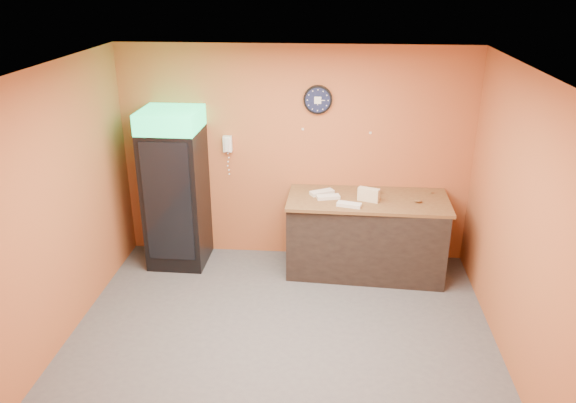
# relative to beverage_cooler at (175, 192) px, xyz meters

# --- Properties ---
(floor) EXTENTS (4.50, 4.50, 0.00)m
(floor) POSITION_rel_beverage_cooler_xyz_m (1.50, -1.60, -1.00)
(floor) COLOR #47474C
(floor) RESTS_ON ground
(back_wall) EXTENTS (4.50, 0.02, 2.80)m
(back_wall) POSITION_rel_beverage_cooler_xyz_m (1.50, 0.40, 0.40)
(back_wall) COLOR #AD5830
(back_wall) RESTS_ON floor
(left_wall) EXTENTS (0.02, 4.00, 2.80)m
(left_wall) POSITION_rel_beverage_cooler_xyz_m (-0.75, -1.60, 0.40)
(left_wall) COLOR #AD5830
(left_wall) RESTS_ON floor
(right_wall) EXTENTS (0.02, 4.00, 2.80)m
(right_wall) POSITION_rel_beverage_cooler_xyz_m (3.75, -1.60, 0.40)
(right_wall) COLOR #AD5830
(right_wall) RESTS_ON floor
(ceiling) EXTENTS (4.50, 4.00, 0.02)m
(ceiling) POSITION_rel_beverage_cooler_xyz_m (1.50, -1.60, 1.80)
(ceiling) COLOR white
(ceiling) RESTS_ON back_wall
(beverage_cooler) EXTENTS (0.73, 0.74, 2.05)m
(beverage_cooler) POSITION_rel_beverage_cooler_xyz_m (0.00, 0.00, 0.00)
(beverage_cooler) COLOR black
(beverage_cooler) RESTS_ON floor
(prep_counter) EXTENTS (1.98, 0.97, 0.97)m
(prep_counter) POSITION_rel_beverage_cooler_xyz_m (2.44, -0.03, -0.52)
(prep_counter) COLOR black
(prep_counter) RESTS_ON floor
(wall_clock) EXTENTS (0.36, 0.06, 0.36)m
(wall_clock) POSITION_rel_beverage_cooler_xyz_m (1.78, 0.37, 1.13)
(wall_clock) COLOR black
(wall_clock) RESTS_ON back_wall
(wall_phone) EXTENTS (0.11, 0.10, 0.21)m
(wall_phone) POSITION_rel_beverage_cooler_xyz_m (0.64, 0.34, 0.54)
(wall_phone) COLOR white
(wall_phone) RESTS_ON back_wall
(butcher_paper) EXTENTS (2.00, 0.95, 0.04)m
(butcher_paper) POSITION_rel_beverage_cooler_xyz_m (2.44, -0.03, -0.02)
(butcher_paper) COLOR brown
(butcher_paper) RESTS_ON prep_counter
(sub_roll_stack) EXTENTS (0.27, 0.17, 0.16)m
(sub_roll_stack) POSITION_rel_beverage_cooler_xyz_m (2.43, -0.12, 0.08)
(sub_roll_stack) COLOR beige
(sub_roll_stack) RESTS_ON butcher_paper
(wrapped_sandwich_left) EXTENTS (0.30, 0.18, 0.04)m
(wrapped_sandwich_left) POSITION_rel_beverage_cooler_xyz_m (1.95, -0.08, 0.02)
(wrapped_sandwich_left) COLOR silver
(wrapped_sandwich_left) RESTS_ON butcher_paper
(wrapped_sandwich_mid) EXTENTS (0.31, 0.18, 0.04)m
(wrapped_sandwich_mid) POSITION_rel_beverage_cooler_xyz_m (2.20, -0.31, 0.02)
(wrapped_sandwich_mid) COLOR silver
(wrapped_sandwich_mid) RESTS_ON butcher_paper
(wrapped_sandwich_right) EXTENTS (0.32, 0.25, 0.04)m
(wrapped_sandwich_right) POSITION_rel_beverage_cooler_xyz_m (1.87, 0.06, 0.02)
(wrapped_sandwich_right) COLOR silver
(wrapped_sandwich_right) RESTS_ON butcher_paper
(kitchen_tool) EXTENTS (0.07, 0.07, 0.07)m
(kitchen_tool) POSITION_rel_beverage_cooler_xyz_m (2.57, 0.11, 0.04)
(kitchen_tool) COLOR silver
(kitchen_tool) RESTS_ON butcher_paper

